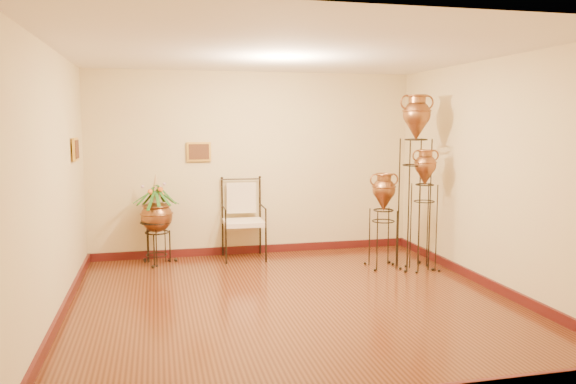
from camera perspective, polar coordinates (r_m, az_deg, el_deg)
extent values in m
plane|color=#612F17|center=(6.53, 0.49, -11.07)|extent=(5.00, 5.00, 0.00)
cube|color=#481210|center=(8.86, -3.34, -5.82)|extent=(5.00, 0.04, 0.12)
cube|color=#481210|center=(6.42, -22.00, -11.35)|extent=(0.04, 5.00, 0.12)
cube|color=#481210|center=(7.48, 19.51, -8.65)|extent=(0.04, 5.00, 0.12)
cube|color=gold|center=(8.53, -9.04, 4.06)|extent=(0.36, 0.03, 0.29)
cube|color=gold|center=(7.55, -20.77, 4.08)|extent=(0.03, 0.36, 0.29)
cube|color=beige|center=(8.41, -4.53, -3.13)|extent=(0.60, 0.55, 0.07)
cube|color=beige|center=(8.35, -4.55, -0.82)|extent=(0.45, 0.05, 0.47)
cylinder|color=black|center=(8.30, -13.30, -2.94)|extent=(0.43, 0.43, 0.01)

